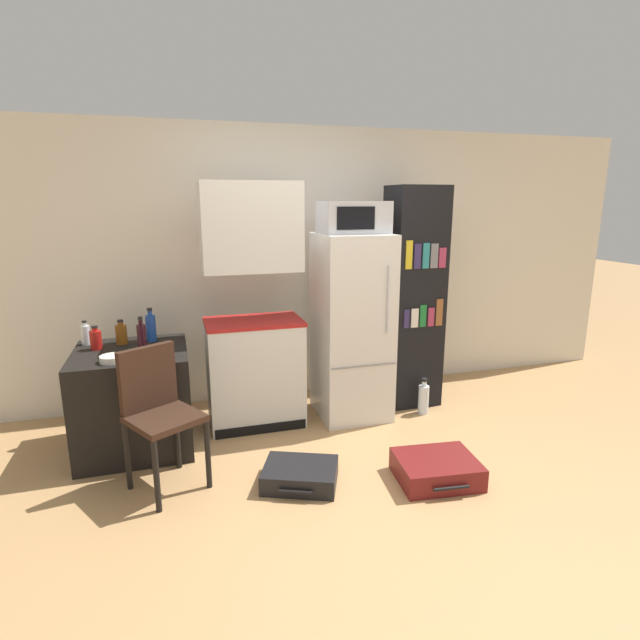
% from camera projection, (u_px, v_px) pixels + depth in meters
% --- Properties ---
extents(ground_plane, '(24.00, 24.00, 0.00)m').
position_uv_depth(ground_plane, '(388.00, 498.00, 3.15)').
color(ground_plane, tan).
extents(wall_back, '(6.40, 0.10, 2.49)m').
position_uv_depth(wall_back, '(325.00, 264.00, 4.78)').
color(wall_back, silver).
rests_on(wall_back, ground_plane).
extents(side_table, '(0.81, 0.80, 0.76)m').
position_uv_depth(side_table, '(134.00, 399.00, 3.75)').
color(side_table, black).
rests_on(side_table, ground_plane).
extents(kitchen_hutch, '(0.78, 0.49, 1.98)m').
position_uv_depth(kitchen_hutch, '(253.00, 317.00, 4.04)').
color(kitchen_hutch, silver).
rests_on(kitchen_hutch, ground_plane).
extents(refrigerator, '(0.58, 0.62, 1.57)m').
position_uv_depth(refrigerator, '(352.00, 327.00, 4.24)').
color(refrigerator, silver).
rests_on(refrigerator, ground_plane).
extents(microwave, '(0.53, 0.37, 0.26)m').
position_uv_depth(microwave, '(353.00, 217.00, 4.03)').
color(microwave, '#B7B7BC').
rests_on(microwave, refrigerator).
extents(bookshelf, '(0.47, 0.39, 1.96)m').
position_uv_depth(bookshelf, '(413.00, 298.00, 4.47)').
color(bookshelf, black).
rests_on(bookshelf, ground_plane).
extents(bottle_amber_beer, '(0.09, 0.09, 0.19)m').
position_uv_depth(bottle_amber_beer, '(121.00, 334.00, 3.82)').
color(bottle_amber_beer, brown).
rests_on(bottle_amber_beer, side_table).
extents(bottle_ketchup_red, '(0.08, 0.08, 0.18)m').
position_uv_depth(bottle_ketchup_red, '(96.00, 339.00, 3.67)').
color(bottle_ketchup_red, '#AD1914').
rests_on(bottle_ketchup_red, side_table).
extents(bottle_blue_soda, '(0.08, 0.08, 0.26)m').
position_uv_depth(bottle_blue_soda, '(151.00, 327.00, 3.89)').
color(bottle_blue_soda, '#1E47A3').
rests_on(bottle_blue_soda, side_table).
extents(bottle_clear_short, '(0.07, 0.07, 0.19)m').
position_uv_depth(bottle_clear_short, '(86.00, 334.00, 3.79)').
color(bottle_clear_short, silver).
rests_on(bottle_clear_short, side_table).
extents(bottle_wine_dark, '(0.06, 0.06, 0.27)m').
position_uv_depth(bottle_wine_dark, '(142.00, 338.00, 3.57)').
color(bottle_wine_dark, black).
rests_on(bottle_wine_dark, side_table).
extents(bowl, '(0.16, 0.16, 0.05)m').
position_uv_depth(bowl, '(112.00, 359.00, 3.39)').
color(bowl, silver).
rests_on(bowl, side_table).
extents(chair, '(0.55, 0.55, 0.93)m').
position_uv_depth(chair, '(157.00, 404.00, 3.20)').
color(chair, black).
rests_on(chair, ground_plane).
extents(suitcase_large_flat, '(0.57, 0.49, 0.16)m').
position_uv_depth(suitcase_large_flat, '(436.00, 469.00, 3.35)').
color(suitcase_large_flat, maroon).
rests_on(suitcase_large_flat, ground_plane).
extents(suitcase_small_flat, '(0.58, 0.52, 0.13)m').
position_uv_depth(suitcase_small_flat, '(300.00, 475.00, 3.30)').
color(suitcase_small_flat, black).
rests_on(suitcase_small_flat, ground_plane).
extents(water_bottle_front, '(0.09, 0.09, 0.33)m').
position_uv_depth(water_bottle_front, '(424.00, 399.00, 4.39)').
color(water_bottle_front, silver).
rests_on(water_bottle_front, ground_plane).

